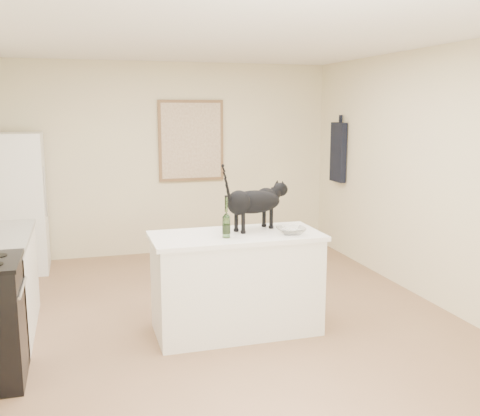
# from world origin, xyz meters

# --- Properties ---
(floor) EXTENTS (5.50, 5.50, 0.00)m
(floor) POSITION_xyz_m (0.00, 0.00, 0.00)
(floor) COLOR #906B4C
(floor) RESTS_ON ground
(ceiling) EXTENTS (5.50, 5.50, 0.00)m
(ceiling) POSITION_xyz_m (0.00, 0.00, 2.60)
(ceiling) COLOR white
(ceiling) RESTS_ON ground
(wall_back) EXTENTS (4.50, 0.00, 4.50)m
(wall_back) POSITION_xyz_m (0.00, 2.75, 1.30)
(wall_back) COLOR beige
(wall_back) RESTS_ON ground
(wall_front) EXTENTS (4.50, 0.00, 4.50)m
(wall_front) POSITION_xyz_m (0.00, -2.75, 1.30)
(wall_front) COLOR beige
(wall_front) RESTS_ON ground
(wall_right) EXTENTS (0.00, 5.50, 5.50)m
(wall_right) POSITION_xyz_m (2.25, 0.00, 1.30)
(wall_right) COLOR beige
(wall_right) RESTS_ON ground
(island_base) EXTENTS (1.44, 0.67, 0.86)m
(island_base) POSITION_xyz_m (0.10, -0.20, 0.43)
(island_base) COLOR white
(island_base) RESTS_ON floor
(island_top) EXTENTS (1.50, 0.70, 0.04)m
(island_top) POSITION_xyz_m (0.10, -0.20, 0.88)
(island_top) COLOR white
(island_top) RESTS_ON island_base
(fridge) EXTENTS (0.68, 0.68, 1.70)m
(fridge) POSITION_xyz_m (-1.95, 2.35, 0.85)
(fridge) COLOR white
(fridge) RESTS_ON floor
(artwork_frame) EXTENTS (0.90, 0.03, 1.10)m
(artwork_frame) POSITION_xyz_m (0.30, 2.72, 1.55)
(artwork_frame) COLOR brown
(artwork_frame) RESTS_ON wall_back
(artwork_canvas) EXTENTS (0.82, 0.00, 1.02)m
(artwork_canvas) POSITION_xyz_m (0.30, 2.70, 1.55)
(artwork_canvas) COLOR beige
(artwork_canvas) RESTS_ON wall_back
(hanging_garment) EXTENTS (0.08, 0.34, 0.80)m
(hanging_garment) POSITION_xyz_m (2.19, 2.05, 1.40)
(hanging_garment) COLOR black
(hanging_garment) RESTS_ON wall_right
(black_cat) EXTENTS (0.69, 0.44, 0.46)m
(black_cat) POSITION_xyz_m (0.29, -0.10, 1.13)
(black_cat) COLOR black
(black_cat) RESTS_ON island_top
(wine_bottle) EXTENTS (0.07, 0.07, 0.32)m
(wine_bottle) POSITION_xyz_m (-0.02, -0.31, 1.06)
(wine_bottle) COLOR #2A6126
(wine_bottle) RESTS_ON island_top
(glass_bowl) EXTENTS (0.28, 0.28, 0.06)m
(glass_bowl) POSITION_xyz_m (0.55, -0.36, 0.93)
(glass_bowl) COLOR white
(glass_bowl) RESTS_ON island_top
(fridge_paper) EXTENTS (0.02, 0.15, 0.19)m
(fridge_paper) POSITION_xyz_m (-1.60, 2.41, 1.16)
(fridge_paper) COLOR white
(fridge_paper) RESTS_ON fridge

